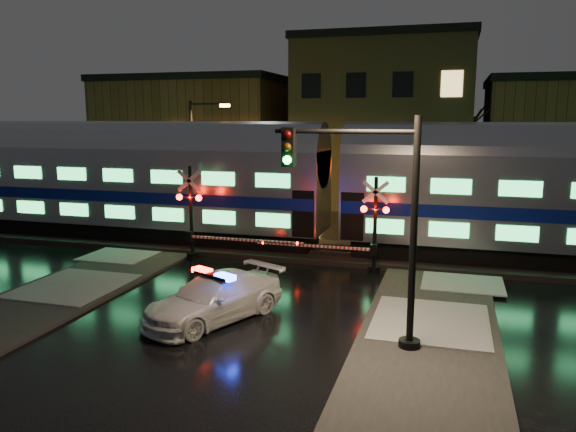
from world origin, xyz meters
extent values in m
plane|color=black|center=(0.00, 0.00, 0.00)|extent=(120.00, 120.00, 0.00)
cube|color=black|center=(0.00, 5.00, 0.12)|extent=(90.00, 4.20, 0.24)
cube|color=#2D2D2D|center=(-6.50, -6.00, 0.06)|extent=(4.00, 20.00, 0.12)
cube|color=#2D2D2D|center=(6.50, -6.00, 0.06)|extent=(4.00, 20.00, 0.12)
cube|color=brown|center=(-13.00, 22.00, 4.50)|extent=(14.00, 10.00, 9.00)
cube|color=brown|center=(2.00, 22.50, 5.75)|extent=(12.00, 11.00, 11.50)
cube|color=black|center=(-11.23, 5.00, 0.64)|extent=(24.00, 2.40, 0.80)
cube|color=#B7BAC1|center=(-11.23, 5.00, 2.94)|extent=(25.00, 3.05, 3.80)
cube|color=navy|center=(-11.23, 5.00, 2.54)|extent=(24.75, 3.09, 0.55)
cube|color=#43FF80|center=(-11.23, 3.45, 1.79)|extent=(21.00, 0.05, 0.62)
cube|color=#43FF80|center=(-11.23, 3.45, 3.59)|extent=(21.00, 0.05, 0.62)
cylinder|color=#B7BAC1|center=(-11.23, 5.00, 4.64)|extent=(25.00, 3.05, 3.05)
imported|color=white|center=(-0.12, -4.46, 0.72)|extent=(3.91, 5.36, 1.44)
cube|color=black|center=(-0.12, -4.46, 1.48)|extent=(1.52, 0.98, 0.10)
cube|color=#FF0C05|center=(-0.61, -4.24, 1.52)|extent=(0.74, 0.58, 0.17)
cube|color=#1426FF|center=(0.37, -4.69, 1.52)|extent=(0.74, 0.58, 0.17)
cylinder|color=black|center=(4.00, 2.40, 0.15)|extent=(0.50, 0.50, 0.30)
cylinder|color=black|center=(4.00, 2.40, 2.00)|extent=(0.16, 0.16, 4.00)
sphere|color=#FF0C05|center=(3.55, 2.22, 2.70)|extent=(0.26, 0.26, 0.26)
sphere|color=#FF0C05|center=(4.45, 2.22, 2.70)|extent=(0.26, 0.26, 0.26)
cube|color=white|center=(1.50, 2.15, 1.05)|extent=(4.99, 0.10, 0.10)
cube|color=black|center=(4.00, 2.15, 1.05)|extent=(0.25, 0.30, 0.45)
cylinder|color=black|center=(-4.23, 2.40, 0.16)|extent=(0.53, 0.53, 0.32)
cylinder|color=black|center=(-4.23, 2.40, 2.11)|extent=(0.17, 0.17, 4.22)
sphere|color=#FF0C05|center=(-4.71, 2.22, 2.85)|extent=(0.27, 0.27, 0.27)
sphere|color=#FF0C05|center=(-3.76, 2.22, 2.85)|extent=(0.27, 0.27, 0.27)
cube|color=white|center=(-1.59, 2.15, 1.11)|extent=(5.28, 0.10, 0.10)
cube|color=black|center=(-4.23, 2.15, 1.11)|extent=(0.25, 0.30, 0.45)
cylinder|color=black|center=(6.02, -5.15, 0.16)|extent=(0.60, 0.60, 0.32)
cylinder|color=black|center=(6.02, -5.15, 3.21)|extent=(0.19, 0.19, 6.42)
cylinder|color=black|center=(4.09, -5.15, 5.99)|extent=(3.85, 0.13, 0.13)
cube|color=black|center=(2.59, -5.30, 5.56)|extent=(0.34, 0.30, 1.07)
sphere|color=#0CFF3F|center=(2.59, -5.46, 5.22)|extent=(0.24, 0.24, 0.24)
cylinder|color=black|center=(-7.36, 9.00, 3.63)|extent=(0.18, 0.18, 7.26)
cylinder|color=black|center=(-6.27, 9.00, 7.08)|extent=(2.18, 0.11, 0.11)
cube|color=orange|center=(-5.27, 9.00, 6.99)|extent=(0.50, 0.25, 0.16)
camera|label=1|loc=(6.95, -20.11, 6.38)|focal=35.00mm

